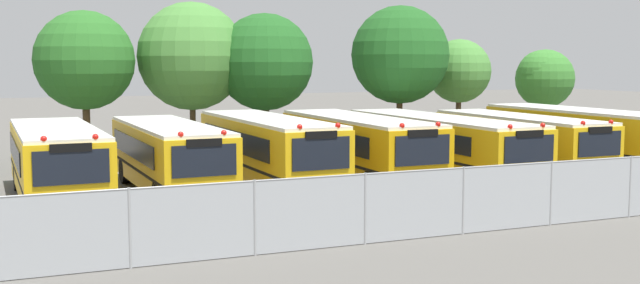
{
  "coord_description": "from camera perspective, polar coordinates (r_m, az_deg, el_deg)",
  "views": [
    {
      "loc": [
        -12.84,
        -26.61,
        4.64
      ],
      "look_at": [
        -1.6,
        0.0,
        1.6
      ],
      "focal_mm": 42.77,
      "sensor_mm": 36.0,
      "label": 1
    }
  ],
  "objects": [
    {
      "name": "tree_1",
      "position": [
        35.82,
        -17.23,
        5.88
      ],
      "size": [
        4.46,
        4.46,
        6.95
      ],
      "color": "#4C3823",
      "rests_on": "ground_plane"
    },
    {
      "name": "traffic_cone",
      "position": [
        24.41,
        16.9,
        -4.63
      ],
      "size": [
        0.37,
        0.37,
        0.49
      ],
      "primitive_type": "cone",
      "color": "#EA5914",
      "rests_on": "ground_plane"
    },
    {
      "name": "school_bus_3",
      "position": [
        29.59,
        2.8,
        -0.28
      ],
      "size": [
        2.56,
        10.09,
        2.67
      ],
      "rotation": [
        0.0,
        0.0,
        3.14
      ],
      "color": "#EAA80C",
      "rests_on": "ground_plane"
    },
    {
      "name": "tree_2",
      "position": [
        37.41,
        -9.41,
        6.27
      ],
      "size": [
        5.2,
        5.2,
        7.52
      ],
      "color": "#4C3823",
      "rests_on": "ground_plane"
    },
    {
      "name": "tree_6",
      "position": [
        44.44,
        16.37,
        4.66
      ],
      "size": [
        3.27,
        3.27,
        5.35
      ],
      "color": "#4C3823",
      "rests_on": "ground_plane"
    },
    {
      "name": "tree_3",
      "position": [
        37.13,
        -3.92,
        5.99
      ],
      "size": [
        4.71,
        4.71,
        6.99
      ],
      "color": "#4C3823",
      "rests_on": "ground_plane"
    },
    {
      "name": "school_bus_4",
      "position": [
        31.72,
        8.83,
        -0.03
      ],
      "size": [
        2.84,
        11.64,
        2.54
      ],
      "rotation": [
        0.0,
        0.0,
        3.16
      ],
      "color": "yellow",
      "rests_on": "ground_plane"
    },
    {
      "name": "ground_plane",
      "position": [
        29.91,
        2.84,
        -2.92
      ],
      "size": [
        160.0,
        160.0,
        0.0
      ],
      "primitive_type": "plane",
      "color": "#595651"
    },
    {
      "name": "chainlink_fence",
      "position": [
        21.75,
        13.9,
        -3.91
      ],
      "size": [
        26.55,
        0.07,
        1.85
      ],
      "color": "#9EA0A3",
      "rests_on": "ground_plane"
    },
    {
      "name": "school_bus_5",
      "position": [
        33.44,
        14.65,
        0.12
      ],
      "size": [
        2.52,
        9.75,
        2.51
      ],
      "rotation": [
        0.0,
        0.0,
        3.13
      ],
      "color": "yellow",
      "rests_on": "ground_plane"
    },
    {
      "name": "school_bus_2",
      "position": [
        28.21,
        -3.94,
        -0.53
      ],
      "size": [
        2.6,
        9.99,
        2.73
      ],
      "rotation": [
        0.0,
        0.0,
        3.16
      ],
      "color": "yellow",
      "rests_on": "ground_plane"
    },
    {
      "name": "school_bus_6",
      "position": [
        36.02,
        18.73,
        0.54
      ],
      "size": [
        2.62,
        10.55,
        2.68
      ],
      "rotation": [
        0.0,
        0.0,
        3.14
      ],
      "color": "yellow",
      "rests_on": "ground_plane"
    },
    {
      "name": "tree_5",
      "position": [
        42.23,
        10.3,
        5.2
      ],
      "size": [
        3.46,
        3.46,
        5.88
      ],
      "color": "#4C3823",
      "rests_on": "ground_plane"
    },
    {
      "name": "school_bus_1",
      "position": [
        27.49,
        -11.24,
        -0.94
      ],
      "size": [
        2.68,
        9.57,
        2.6
      ],
      "rotation": [
        0.0,
        0.0,
        3.16
      ],
      "color": "yellow",
      "rests_on": "ground_plane"
    },
    {
      "name": "school_bus_0",
      "position": [
        26.87,
        -19.1,
        -1.29
      ],
      "size": [
        2.75,
        9.47,
        2.62
      ],
      "rotation": [
        0.0,
        0.0,
        3.16
      ],
      "color": "yellow",
      "rests_on": "ground_plane"
    },
    {
      "name": "tree_4",
      "position": [
        39.47,
        6.07,
        6.62
      ],
      "size": [
        5.02,
        5.02,
        7.52
      ],
      "color": "#4C3823",
      "rests_on": "ground_plane"
    }
  ]
}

